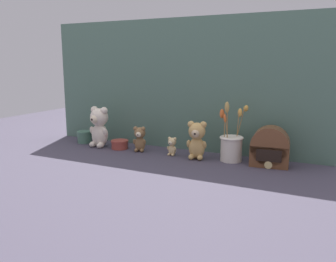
{
  "coord_description": "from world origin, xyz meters",
  "views": [
    {
      "loc": [
        0.88,
        -1.77,
        0.52
      ],
      "look_at": [
        0.0,
        0.02,
        0.13
      ],
      "focal_mm": 38.0,
      "sensor_mm": 36.0,
      "label": 1
    }
  ],
  "objects_px": {
    "teddy_bear_large": "(99,126)",
    "decorative_tin_short": "(120,144)",
    "teddy_bear_small": "(140,138)",
    "vintage_radio": "(270,149)",
    "teddy_bear_tiny": "(172,146)",
    "flower_vase": "(231,145)",
    "teddy_bear_medium": "(197,139)",
    "decorative_tin_tall": "(85,137)"
  },
  "relations": [
    {
      "from": "teddy_bear_tiny",
      "to": "vintage_radio",
      "type": "height_order",
      "value": "vintage_radio"
    },
    {
      "from": "flower_vase",
      "to": "vintage_radio",
      "type": "height_order",
      "value": "flower_vase"
    },
    {
      "from": "teddy_bear_tiny",
      "to": "decorative_tin_tall",
      "type": "relative_size",
      "value": 1.09
    },
    {
      "from": "flower_vase",
      "to": "decorative_tin_short",
      "type": "distance_m",
      "value": 0.69
    },
    {
      "from": "teddy_bear_medium",
      "to": "vintage_radio",
      "type": "xyz_separation_m",
      "value": [
        0.38,
        0.04,
        -0.02
      ]
    },
    {
      "from": "flower_vase",
      "to": "decorative_tin_short",
      "type": "bearing_deg",
      "value": -177.31
    },
    {
      "from": "teddy_bear_medium",
      "to": "teddy_bear_tiny",
      "type": "xyz_separation_m",
      "value": [
        -0.15,
        0.01,
        -0.05
      ]
    },
    {
      "from": "teddy_bear_tiny",
      "to": "flower_vase",
      "type": "distance_m",
      "value": 0.34
    },
    {
      "from": "teddy_bear_large",
      "to": "teddy_bear_small",
      "type": "distance_m",
      "value": 0.29
    },
    {
      "from": "decorative_tin_tall",
      "to": "teddy_bear_large",
      "type": "bearing_deg",
      "value": -17.14
    },
    {
      "from": "flower_vase",
      "to": "decorative_tin_tall",
      "type": "bearing_deg",
      "value": 179.8
    },
    {
      "from": "teddy_bear_large",
      "to": "decorative_tin_tall",
      "type": "relative_size",
      "value": 2.6
    },
    {
      "from": "flower_vase",
      "to": "decorative_tin_short",
      "type": "relative_size",
      "value": 3.01
    },
    {
      "from": "decorative_tin_tall",
      "to": "decorative_tin_short",
      "type": "xyz_separation_m",
      "value": [
        0.3,
        -0.04,
        -0.01
      ]
    },
    {
      "from": "teddy_bear_large",
      "to": "flower_vase",
      "type": "xyz_separation_m",
      "value": [
        0.83,
        0.05,
        -0.05
      ]
    },
    {
      "from": "teddy_bear_medium",
      "to": "teddy_bear_large",
      "type": "bearing_deg",
      "value": 179.94
    },
    {
      "from": "teddy_bear_medium",
      "to": "decorative_tin_tall",
      "type": "relative_size",
      "value": 2.15
    },
    {
      "from": "teddy_bear_tiny",
      "to": "flower_vase",
      "type": "height_order",
      "value": "flower_vase"
    },
    {
      "from": "teddy_bear_large",
      "to": "teddy_bear_medium",
      "type": "xyz_separation_m",
      "value": [
        0.65,
        -0.0,
        -0.02
      ]
    },
    {
      "from": "teddy_bear_small",
      "to": "teddy_bear_tiny",
      "type": "xyz_separation_m",
      "value": [
        0.21,
        -0.0,
        -0.02
      ]
    },
    {
      "from": "teddy_bear_small",
      "to": "teddy_bear_tiny",
      "type": "distance_m",
      "value": 0.21
    },
    {
      "from": "teddy_bear_small",
      "to": "flower_vase",
      "type": "bearing_deg",
      "value": 4.14
    },
    {
      "from": "teddy_bear_large",
      "to": "teddy_bear_medium",
      "type": "bearing_deg",
      "value": -0.06
    },
    {
      "from": "teddy_bear_large",
      "to": "decorative_tin_short",
      "type": "xyz_separation_m",
      "value": [
        0.14,
        0.01,
        -0.11
      ]
    },
    {
      "from": "decorative_tin_tall",
      "to": "decorative_tin_short",
      "type": "distance_m",
      "value": 0.3
    },
    {
      "from": "teddy_bear_small",
      "to": "teddy_bear_large",
      "type": "bearing_deg",
      "value": -178.82
    },
    {
      "from": "teddy_bear_tiny",
      "to": "vintage_radio",
      "type": "relative_size",
      "value": 0.52
    },
    {
      "from": "teddy_bear_large",
      "to": "teddy_bear_tiny",
      "type": "relative_size",
      "value": 2.38
    },
    {
      "from": "teddy_bear_small",
      "to": "teddy_bear_tiny",
      "type": "relative_size",
      "value": 1.42
    },
    {
      "from": "teddy_bear_large",
      "to": "teddy_bear_small",
      "type": "bearing_deg",
      "value": 1.18
    },
    {
      "from": "teddy_bear_medium",
      "to": "vintage_radio",
      "type": "relative_size",
      "value": 1.03
    },
    {
      "from": "vintage_radio",
      "to": "teddy_bear_small",
      "type": "bearing_deg",
      "value": -177.43
    },
    {
      "from": "teddy_bear_tiny",
      "to": "decorative_tin_short",
      "type": "distance_m",
      "value": 0.36
    },
    {
      "from": "teddy_bear_medium",
      "to": "decorative_tin_tall",
      "type": "height_order",
      "value": "teddy_bear_medium"
    },
    {
      "from": "teddy_bear_small",
      "to": "vintage_radio",
      "type": "xyz_separation_m",
      "value": [
        0.75,
        0.03,
        0.01
      ]
    },
    {
      "from": "flower_vase",
      "to": "decorative_tin_short",
      "type": "xyz_separation_m",
      "value": [
        -0.69,
        -0.03,
        -0.06
      ]
    },
    {
      "from": "teddy_bear_medium",
      "to": "teddy_bear_small",
      "type": "height_order",
      "value": "teddy_bear_medium"
    },
    {
      "from": "teddy_bear_tiny",
      "to": "decorative_tin_short",
      "type": "bearing_deg",
      "value": 178.82
    },
    {
      "from": "teddy_bear_tiny",
      "to": "teddy_bear_small",
      "type": "bearing_deg",
      "value": 179.92
    },
    {
      "from": "teddy_bear_small",
      "to": "decorative_tin_tall",
      "type": "relative_size",
      "value": 1.55
    },
    {
      "from": "teddy_bear_medium",
      "to": "decorative_tin_short",
      "type": "height_order",
      "value": "teddy_bear_medium"
    },
    {
      "from": "teddy_bear_large",
      "to": "teddy_bear_tiny",
      "type": "bearing_deg",
      "value": 0.64
    }
  ]
}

